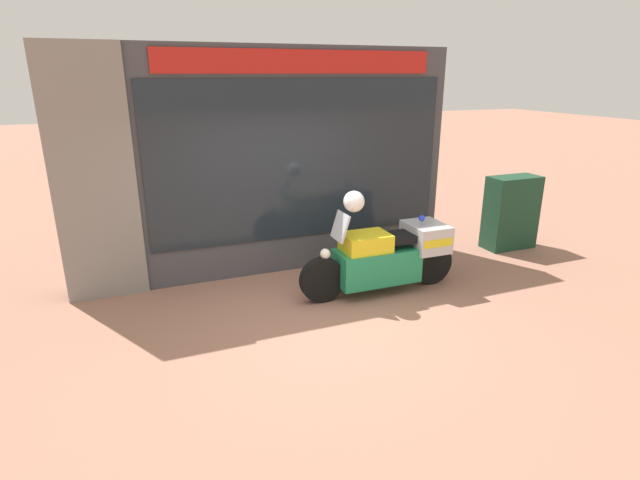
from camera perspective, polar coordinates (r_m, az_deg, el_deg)
ground_plane at (r=6.29m, az=-0.42°, el=-9.46°), size 60.00×60.00×0.00m
shop_building at (r=7.45m, az=-9.34°, el=8.44°), size 5.79×0.55×3.33m
window_display at (r=8.00m, az=-2.77°, el=0.57°), size 4.30×0.30×2.05m
paramedic_motorcycle at (r=7.04m, az=7.76°, el=-1.74°), size 2.34×0.65×1.22m
utility_cabinet at (r=9.34m, az=20.98°, el=2.95°), size 0.90×0.45×1.27m
white_helmet at (r=6.56m, az=3.90°, el=4.42°), size 0.28×0.28×0.28m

